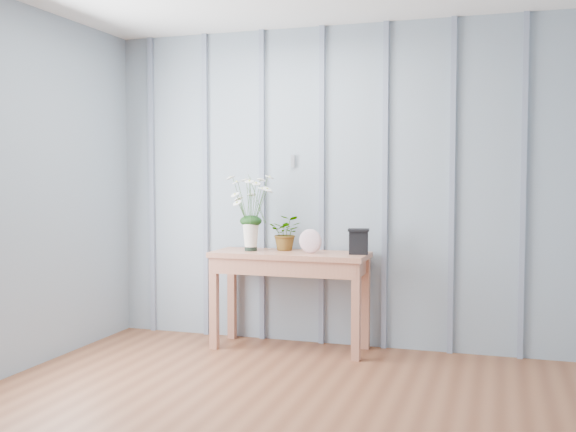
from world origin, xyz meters
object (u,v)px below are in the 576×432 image
(felt_disc_vessel, at_px, (310,241))
(sideboard, at_px, (290,267))
(carved_box, at_px, (359,241))
(daisy_vase, at_px, (251,203))

(felt_disc_vessel, bearing_deg, sideboard, 176.94)
(felt_disc_vessel, xyz_separation_m, carved_box, (0.36, 0.05, 0.01))
(sideboard, distance_m, daisy_vase, 0.59)
(felt_disc_vessel, relative_size, carved_box, 0.97)
(daisy_vase, height_order, carved_box, daisy_vase)
(carved_box, bearing_deg, daisy_vase, -178.32)
(sideboard, xyz_separation_m, carved_box, (0.53, 0.02, 0.21))
(sideboard, height_order, daisy_vase, daisy_vase)
(daisy_vase, distance_m, felt_disc_vessel, 0.57)
(sideboard, bearing_deg, felt_disc_vessel, -8.99)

